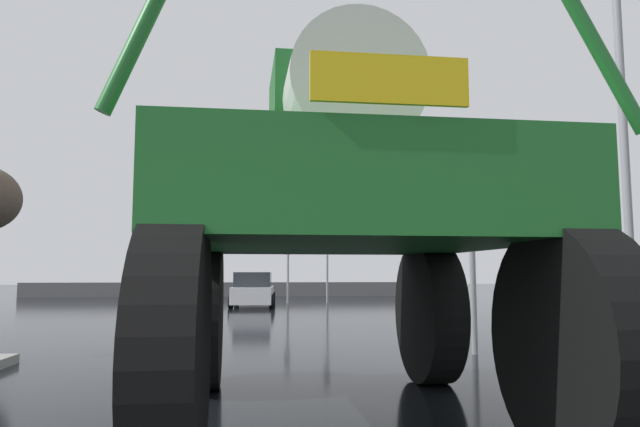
% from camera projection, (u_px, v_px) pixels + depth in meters
% --- Properties ---
extents(ground_plane, '(120.00, 120.00, 0.00)m').
position_uv_depth(ground_plane, '(244.00, 319.00, 18.51)').
color(ground_plane, black).
extents(oversize_sprayer, '(4.26, 5.34, 4.77)m').
position_uv_depth(oversize_sprayer, '(341.00, 221.00, 6.09)').
color(oversize_sprayer, black).
rests_on(oversize_sprayer, ground).
extents(sedan_ahead, '(2.08, 4.20, 1.52)m').
position_uv_depth(sedan_ahead, '(253.00, 291.00, 25.57)').
color(sedan_ahead, silver).
rests_on(sedan_ahead, ground).
extents(traffic_signal_near_right, '(0.24, 0.54, 4.08)m').
position_uv_depth(traffic_signal_near_right, '(468.00, 193.00, 10.97)').
color(traffic_signal_near_right, gray).
rests_on(traffic_signal_near_right, ground).
extents(traffic_signal_far_left, '(0.24, 0.55, 3.36)m').
position_uv_depth(traffic_signal_far_left, '(288.00, 254.00, 29.11)').
color(traffic_signal_far_left, gray).
rests_on(traffic_signal_far_left, ground).
extents(traffic_signal_far_right, '(0.24, 0.55, 4.12)m').
position_uv_depth(traffic_signal_far_right, '(327.00, 243.00, 29.39)').
color(traffic_signal_far_right, gray).
rests_on(traffic_signal_far_right, ground).
extents(streetlight_near_right, '(1.76, 0.24, 8.10)m').
position_uv_depth(streetlight_near_right, '(629.00, 136.00, 12.76)').
color(streetlight_near_right, gray).
rests_on(streetlight_near_right, ground).
extents(roadside_barrier, '(28.01, 0.24, 0.90)m').
position_uv_depth(roadside_barrier, '(248.00, 289.00, 37.01)').
color(roadside_barrier, '#59595B').
rests_on(roadside_barrier, ground).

